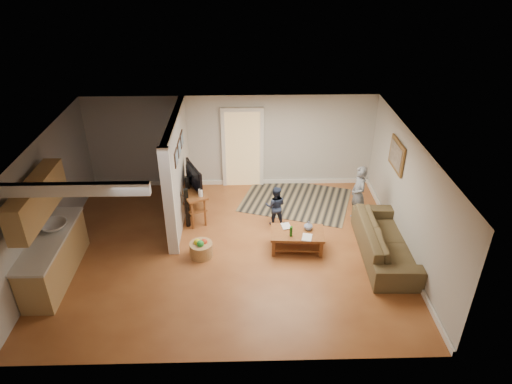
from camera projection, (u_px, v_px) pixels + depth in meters
ground at (230, 249)px, 9.97m from camera, size 7.50×7.50×0.00m
room_shell at (178, 182)px, 9.59m from camera, size 7.54×6.02×2.52m
area_rug at (296, 200)px, 11.79m from camera, size 3.11×2.65×0.01m
sofa at (383, 255)px, 9.81m from camera, size 1.05×2.51×0.72m
coffee_table at (298, 236)px, 9.82m from camera, size 1.18×0.74×0.67m
tv_console at (191, 191)px, 10.79m from camera, size 0.93×1.31×1.06m
speaker_left at (187, 208)px, 10.53m from camera, size 0.12×0.12×0.99m
speaker_right at (189, 197)px, 10.90m from camera, size 0.11×0.11×1.07m
toy_basket at (201, 249)px, 9.69m from camera, size 0.49×0.49×0.44m
child at (355, 219)px, 11.02m from camera, size 0.39×0.55×1.40m
toddler at (275, 224)px, 10.83m from camera, size 0.53×0.44×1.00m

